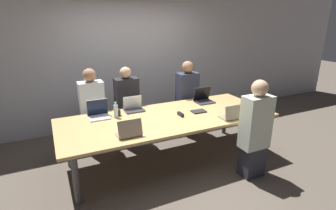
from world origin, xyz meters
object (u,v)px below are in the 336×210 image
(person_near_right, at_px, (255,131))
(laptop_near_left, at_px, (129,131))
(person_far_midleft, at_px, (127,107))
(person_far_right, at_px, (187,98))
(laptop_far_midleft, at_px, (133,106))
(stapler, at_px, (181,114))
(cup_far_left, at_px, (117,112))
(person_far_left, at_px, (93,111))
(laptop_far_right, at_px, (203,98))
(bottle_far_left, at_px, (116,111))
(laptop_far_left, at_px, (98,112))
(laptop_near_right, at_px, (233,114))

(person_near_right, bearing_deg, laptop_near_left, -15.75)
(person_far_midleft, relative_size, person_far_right, 0.98)
(laptop_far_midleft, distance_m, stapler, 0.80)
(cup_far_left, bearing_deg, stapler, -26.37)
(person_far_left, distance_m, person_near_right, 2.62)
(laptop_far_right, relative_size, person_far_right, 0.23)
(bottle_far_left, relative_size, laptop_near_left, 0.79)
(bottle_far_left, distance_m, person_far_right, 1.65)
(laptop_far_left, height_order, laptop_near_left, laptop_far_left)
(laptop_near_right, height_order, laptop_near_left, laptop_near_left)
(person_far_left, xyz_separation_m, person_far_right, (1.79, -0.05, 0.00))
(laptop_near_right, relative_size, laptop_far_right, 1.08)
(laptop_far_left, height_order, laptop_far_right, laptop_far_left)
(person_far_midleft, height_order, person_far_right, person_far_right)
(person_near_right, bearing_deg, laptop_near_right, -79.49)
(laptop_far_left, relative_size, cup_far_left, 3.20)
(person_far_left, relative_size, person_far_midleft, 1.01)
(laptop_near_right, relative_size, stapler, 2.33)
(person_far_left, relative_size, laptop_far_right, 4.35)
(laptop_far_left, bearing_deg, laptop_near_left, -75.55)
(bottle_far_left, xyz_separation_m, laptop_far_midleft, (0.34, 0.20, -0.04))
(person_far_right, bearing_deg, cup_far_left, -162.23)
(person_far_left, distance_m, person_far_midleft, 0.60)
(laptop_far_midleft, relative_size, laptop_far_right, 0.97)
(laptop_far_midleft, relative_size, person_far_midleft, 0.23)
(person_near_right, relative_size, stapler, 9.44)
(stapler, bearing_deg, laptop_near_left, -159.63)
(stapler, bearing_deg, person_far_midleft, 119.07)
(laptop_far_left, distance_m, person_far_right, 1.84)
(cup_far_left, height_order, laptop_near_right, laptop_near_right)
(laptop_far_midleft, bearing_deg, laptop_near_right, -38.84)
(laptop_near_right, height_order, person_far_right, person_far_right)
(laptop_far_left, xyz_separation_m, stapler, (1.15, -0.49, -0.05))
(laptop_far_left, xyz_separation_m, person_near_right, (1.89, -1.33, -0.13))
(person_near_right, height_order, laptop_near_left, person_near_right)
(person_far_right, relative_size, stapler, 9.45)
(laptop_near_right, relative_size, person_near_right, 0.25)
(laptop_near_right, bearing_deg, stapler, -33.71)
(cup_far_left, distance_m, person_near_right, 2.05)
(laptop_near_left, bearing_deg, laptop_near_right, 177.44)
(laptop_near_left, bearing_deg, bottle_far_left, -91.23)
(laptop_far_midleft, bearing_deg, laptop_far_left, -173.36)
(laptop_far_left, height_order, stapler, laptop_far_left)
(cup_far_left, height_order, person_far_midleft, person_far_midleft)
(laptop_far_right, bearing_deg, laptop_far_left, 178.98)
(person_far_left, xyz_separation_m, laptop_near_right, (1.82, -1.40, 0.12))
(person_far_midleft, relative_size, stapler, 9.28)
(person_near_right, relative_size, person_far_right, 1.00)
(person_far_left, relative_size, person_far_right, 1.00)
(laptop_far_left, distance_m, laptop_far_right, 1.86)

